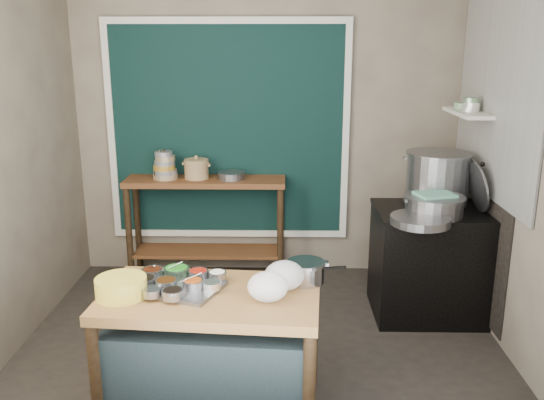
{
  "coord_description": "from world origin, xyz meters",
  "views": [
    {
      "loc": [
        0.15,
        -3.79,
        2.14
      ],
      "look_at": [
        0.08,
        0.25,
        1.03
      ],
      "focal_mm": 38.0,
      "sensor_mm": 36.0,
      "label": 1
    }
  ],
  "objects_px": {
    "saucepan": "(306,272)",
    "stock_pot": "(437,178)",
    "steamer": "(434,205)",
    "utensil_cup": "(161,175)",
    "yellow_basin": "(121,287)",
    "back_counter": "(207,228)",
    "ceramic_crock": "(196,170)",
    "stove_block": "(431,264)",
    "prep_table": "(212,351)",
    "condiment_tray": "(178,287)"
  },
  "relations": [
    {
      "from": "saucepan",
      "to": "stock_pot",
      "type": "xyz_separation_m",
      "value": [
        1.11,
        1.33,
        0.27
      ]
    },
    {
      "from": "steamer",
      "to": "utensil_cup",
      "type": "bearing_deg",
      "value": 159.13
    },
    {
      "from": "yellow_basin",
      "to": "saucepan",
      "type": "distance_m",
      "value": 1.08
    },
    {
      "from": "saucepan",
      "to": "steamer",
      "type": "height_order",
      "value": "steamer"
    },
    {
      "from": "back_counter",
      "to": "ceramic_crock",
      "type": "distance_m",
      "value": 0.56
    },
    {
      "from": "yellow_basin",
      "to": "stove_block",
      "type": "bearing_deg",
      "value": 32.65
    },
    {
      "from": "stove_block",
      "to": "utensil_cup",
      "type": "distance_m",
      "value": 2.46
    },
    {
      "from": "prep_table",
      "to": "back_counter",
      "type": "distance_m",
      "value": 2.05
    },
    {
      "from": "back_counter",
      "to": "condiment_tray",
      "type": "xyz_separation_m",
      "value": [
        0.09,
        -1.98,
        0.29
      ]
    },
    {
      "from": "stock_pot",
      "to": "steamer",
      "type": "height_order",
      "value": "stock_pot"
    },
    {
      "from": "stock_pot",
      "to": "steamer",
      "type": "distance_m",
      "value": 0.39
    },
    {
      "from": "stove_block",
      "to": "back_counter",
      "type": "bearing_deg",
      "value": 158.98
    },
    {
      "from": "prep_table",
      "to": "utensil_cup",
      "type": "bearing_deg",
      "value": 113.11
    },
    {
      "from": "stove_block",
      "to": "steamer",
      "type": "xyz_separation_m",
      "value": [
        -0.05,
        -0.15,
        0.53
      ]
    },
    {
      "from": "condiment_tray",
      "to": "ceramic_crock",
      "type": "relative_size",
      "value": 2.09
    },
    {
      "from": "stove_block",
      "to": "yellow_basin",
      "type": "relative_size",
      "value": 3.1
    },
    {
      "from": "yellow_basin",
      "to": "steamer",
      "type": "xyz_separation_m",
      "value": [
        2.05,
        1.2,
        0.15
      ]
    },
    {
      "from": "stove_block",
      "to": "saucepan",
      "type": "distance_m",
      "value": 1.59
    },
    {
      "from": "ceramic_crock",
      "to": "utensil_cup",
      "type": "bearing_deg",
      "value": -174.49
    },
    {
      "from": "back_counter",
      "to": "stock_pot",
      "type": "relative_size",
      "value": 2.72
    },
    {
      "from": "prep_table",
      "to": "back_counter",
      "type": "bearing_deg",
      "value": 102.48
    },
    {
      "from": "stove_block",
      "to": "ceramic_crock",
      "type": "distance_m",
      "value": 2.19
    },
    {
      "from": "stock_pot",
      "to": "condiment_tray",
      "type": "bearing_deg",
      "value": -142.08
    },
    {
      "from": "utensil_cup",
      "to": "condiment_tray",
      "type": "bearing_deg",
      "value": -76.04
    },
    {
      "from": "steamer",
      "to": "saucepan",
      "type": "bearing_deg",
      "value": -135.67
    },
    {
      "from": "saucepan",
      "to": "stove_block",
      "type": "bearing_deg",
      "value": 36.09
    },
    {
      "from": "back_counter",
      "to": "stock_pot",
      "type": "distance_m",
      "value": 2.11
    },
    {
      "from": "ceramic_crock",
      "to": "stock_pot",
      "type": "relative_size",
      "value": 0.44
    },
    {
      "from": "utensil_cup",
      "to": "saucepan",
      "type": "bearing_deg",
      "value": -56.0
    },
    {
      "from": "ceramic_crock",
      "to": "stock_pot",
      "type": "bearing_deg",
      "value": -14.78
    },
    {
      "from": "prep_table",
      "to": "ceramic_crock",
      "type": "relative_size",
      "value": 5.37
    },
    {
      "from": "saucepan",
      "to": "steamer",
      "type": "bearing_deg",
      "value": 33.57
    },
    {
      "from": "back_counter",
      "to": "ceramic_crock",
      "type": "xyz_separation_m",
      "value": [
        -0.08,
        0.01,
        0.55
      ]
    },
    {
      "from": "prep_table",
      "to": "yellow_basin",
      "type": "xyz_separation_m",
      "value": [
        -0.5,
        -0.05,
        0.43
      ]
    },
    {
      "from": "utensil_cup",
      "to": "yellow_basin",
      "type": "bearing_deg",
      "value": -84.9
    },
    {
      "from": "stock_pot",
      "to": "back_counter",
      "type": "bearing_deg",
      "value": 164.85
    },
    {
      "from": "stock_pot",
      "to": "ceramic_crock",
      "type": "bearing_deg",
      "value": 165.22
    },
    {
      "from": "back_counter",
      "to": "saucepan",
      "type": "xyz_separation_m",
      "value": [
        0.84,
        -1.86,
        0.34
      ]
    },
    {
      "from": "prep_table",
      "to": "steamer",
      "type": "xyz_separation_m",
      "value": [
        1.56,
        1.15,
        0.58
      ]
    },
    {
      "from": "back_counter",
      "to": "stock_pot",
      "type": "bearing_deg",
      "value": -15.15
    },
    {
      "from": "back_counter",
      "to": "yellow_basin",
      "type": "bearing_deg",
      "value": -95.7
    },
    {
      "from": "stove_block",
      "to": "condiment_tray",
      "type": "relative_size",
      "value": 1.85
    },
    {
      "from": "stock_pot",
      "to": "steamer",
      "type": "relative_size",
      "value": 1.15
    },
    {
      "from": "prep_table",
      "to": "saucepan",
      "type": "xyz_separation_m",
      "value": [
        0.55,
        0.17,
        0.44
      ]
    },
    {
      "from": "ceramic_crock",
      "to": "condiment_tray",
      "type": "bearing_deg",
      "value": -85.06
    },
    {
      "from": "condiment_tray",
      "to": "stock_pot",
      "type": "height_order",
      "value": "stock_pot"
    },
    {
      "from": "ceramic_crock",
      "to": "yellow_basin",
      "type": "bearing_deg",
      "value": -93.58
    },
    {
      "from": "yellow_basin",
      "to": "saucepan",
      "type": "xyz_separation_m",
      "value": [
        1.05,
        0.22,
        0.01
      ]
    },
    {
      "from": "ceramic_crock",
      "to": "steamer",
      "type": "relative_size",
      "value": 0.5
    },
    {
      "from": "prep_table",
      "to": "stove_block",
      "type": "distance_m",
      "value": 2.07
    }
  ]
}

